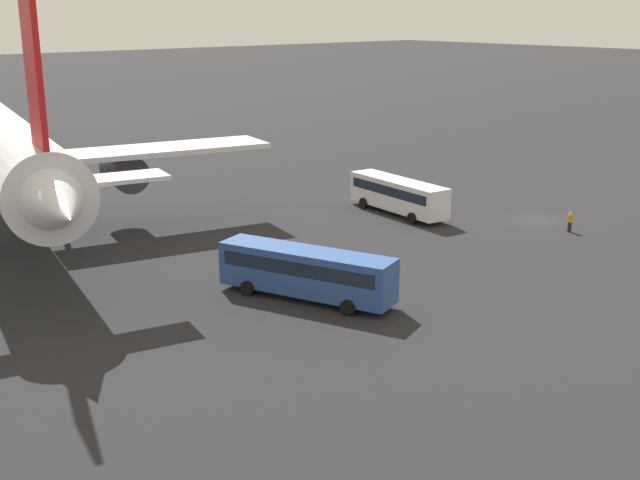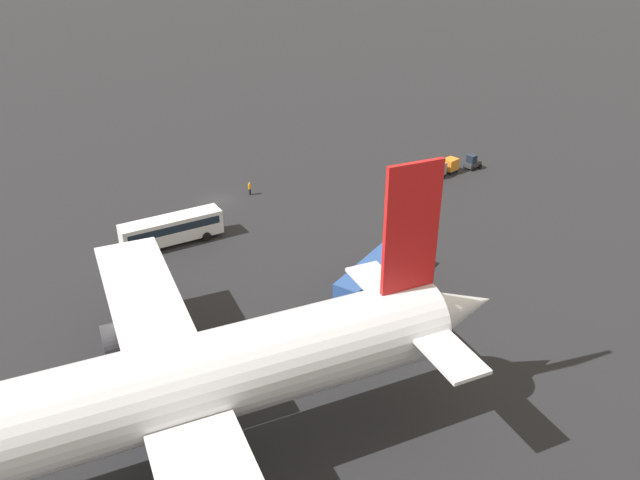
{
  "view_description": "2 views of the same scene",
  "coord_description": "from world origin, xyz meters",
  "views": [
    {
      "loc": [
        -40.38,
        59.61,
        18.24
      ],
      "look_at": [
        -0.71,
        25.8,
        3.13
      ],
      "focal_mm": 45.0,
      "sensor_mm": 36.0,
      "label": 1
    },
    {
      "loc": [
        32.71,
        66.94,
        33.01
      ],
      "look_at": [
        0.77,
        23.44,
        4.42
      ],
      "focal_mm": 35.0,
      "sensor_mm": 36.0,
      "label": 2
    }
  ],
  "objects": [
    {
      "name": "shuttle_bus_near",
      "position": [
        9.53,
        7.62,
        1.91
      ],
      "size": [
        11.42,
        3.7,
        3.18
      ],
      "rotation": [
        0.0,
        0.0,
        -0.1
      ],
      "color": "white",
      "rests_on": "ground"
    },
    {
      "name": "shuttle_bus_far",
      "position": [
        -2.38,
        28.39,
        1.98
      ],
      "size": [
        12.1,
        6.65,
        3.31
      ],
      "rotation": [
        0.0,
        0.0,
        0.36
      ],
      "color": "#2D5199",
      "rests_on": "ground"
    },
    {
      "name": "ground_plane",
      "position": [
        0.0,
        0.0,
        0.0
      ],
      "size": [
        600.0,
        600.0,
        0.0
      ],
      "primitive_type": "plane",
      "color": "#232326"
    },
    {
      "name": "worker_person",
      "position": [
        -4.28,
        1.04,
        0.87
      ],
      "size": [
        0.38,
        0.38,
        1.74
      ],
      "color": "#1E1E2D",
      "rests_on": "ground"
    },
    {
      "name": "airplane",
      "position": [
        23.79,
        37.78,
        7.29
      ],
      "size": [
        50.02,
        42.7,
        19.37
      ],
      "rotation": [
        0.0,
        0.0,
        -0.21
      ],
      "color": "silver",
      "rests_on": "ground"
    }
  ]
}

